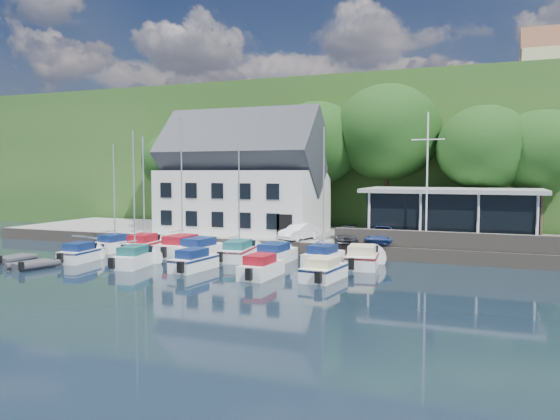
{
  "coord_description": "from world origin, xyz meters",
  "views": [
    {
      "loc": [
        13.85,
        -27.97,
        6.37
      ],
      "look_at": [
        -0.53,
        9.0,
        3.6
      ],
      "focal_mm": 35.0,
      "sensor_mm": 36.0,
      "label": 1
    }
  ],
  "objects_px": {
    "boat_r1_1": "(144,193)",
    "boat_r1_6": "(324,203)",
    "boat_r2_3": "(261,266)",
    "boat_r2_4": "(324,268)",
    "flagpole": "(427,180)",
    "boat_r1_3": "(200,247)",
    "car_silver": "(287,231)",
    "boat_r2_1": "(134,202)",
    "car_white": "(299,232)",
    "boat_r1_2": "(182,193)",
    "boat_r2_0": "(81,252)",
    "harbor_building": "(243,183)",
    "dinghy_1": "(33,264)",
    "car_dgrey": "(348,234)",
    "boat_r1_4": "(239,200)",
    "boat_r2_2": "(194,259)",
    "dinghy_0": "(14,258)",
    "boat_r1_0": "(114,198)",
    "car_blue": "(383,234)",
    "boat_r1_7": "(363,256)",
    "club_pavilion": "(452,215)",
    "boat_r1_5": "(275,252)"
  },
  "relations": [
    {
      "from": "harbor_building",
      "to": "boat_r2_1",
      "type": "bearing_deg",
      "value": -95.9
    },
    {
      "from": "boat_r1_0",
      "to": "boat_r1_3",
      "type": "bearing_deg",
      "value": 7.8
    },
    {
      "from": "boat_r2_0",
      "to": "boat_r2_4",
      "type": "relative_size",
      "value": 1.0
    },
    {
      "from": "car_white",
      "to": "boat_r2_2",
      "type": "distance_m",
      "value": 10.67
    },
    {
      "from": "boat_r2_0",
      "to": "boat_r2_2",
      "type": "relative_size",
      "value": 0.94
    },
    {
      "from": "boat_r1_2",
      "to": "boat_r2_3",
      "type": "bearing_deg",
      "value": -32.37
    },
    {
      "from": "boat_r2_0",
      "to": "boat_r1_1",
      "type": "bearing_deg",
      "value": 63.43
    },
    {
      "from": "boat_r2_4",
      "to": "dinghy_0",
      "type": "relative_size",
      "value": 1.77
    },
    {
      "from": "car_white",
      "to": "harbor_building",
      "type": "bearing_deg",
      "value": 168.06
    },
    {
      "from": "car_white",
      "to": "boat_r1_1",
      "type": "bearing_deg",
      "value": -137.74
    },
    {
      "from": "boat_r1_0",
      "to": "dinghy_1",
      "type": "height_order",
      "value": "boat_r1_0"
    },
    {
      "from": "boat_r1_2",
      "to": "car_silver",
      "type": "bearing_deg",
      "value": 40.07
    },
    {
      "from": "boat_r1_3",
      "to": "boat_r2_2",
      "type": "xyz_separation_m",
      "value": [
        2.31,
        -4.89,
        -0.03
      ]
    },
    {
      "from": "car_silver",
      "to": "boat_r1_6",
      "type": "distance_m",
      "value": 7.86
    },
    {
      "from": "car_blue",
      "to": "dinghy_1",
      "type": "distance_m",
      "value": 24.74
    },
    {
      "from": "boat_r2_3",
      "to": "boat_r2_4",
      "type": "relative_size",
      "value": 1.06
    },
    {
      "from": "boat_r1_5",
      "to": "boat_r2_4",
      "type": "xyz_separation_m",
      "value": [
        5.02,
        -4.84,
        -0.01
      ]
    },
    {
      "from": "car_dgrey",
      "to": "boat_r1_4",
      "type": "relative_size",
      "value": 0.48
    },
    {
      "from": "flagpole",
      "to": "boat_r1_3",
      "type": "relative_size",
      "value": 1.57
    },
    {
      "from": "car_dgrey",
      "to": "boat_r2_1",
      "type": "relative_size",
      "value": 0.48
    },
    {
      "from": "car_white",
      "to": "car_blue",
      "type": "relative_size",
      "value": 0.95
    },
    {
      "from": "boat_r2_2",
      "to": "club_pavilion",
      "type": "bearing_deg",
      "value": 47.54
    },
    {
      "from": "boat_r1_1",
      "to": "boat_r1_6",
      "type": "distance_m",
      "value": 14.57
    },
    {
      "from": "car_dgrey",
      "to": "boat_r2_1",
      "type": "height_order",
      "value": "boat_r2_1"
    },
    {
      "from": "flagpole",
      "to": "boat_r1_6",
      "type": "height_order",
      "value": "flagpole"
    },
    {
      "from": "boat_r2_1",
      "to": "boat_r2_4",
      "type": "relative_size",
      "value": 1.77
    },
    {
      "from": "car_white",
      "to": "boat_r1_7",
      "type": "relative_size",
      "value": 0.72
    },
    {
      "from": "car_white",
      "to": "dinghy_1",
      "type": "distance_m",
      "value": 19.34
    },
    {
      "from": "boat_r1_0",
      "to": "boat_r2_1",
      "type": "bearing_deg",
      "value": -33.8
    },
    {
      "from": "club_pavilion",
      "to": "boat_r2_3",
      "type": "bearing_deg",
      "value": -125.87
    },
    {
      "from": "boat_r1_4",
      "to": "boat_r1_7",
      "type": "height_order",
      "value": "boat_r1_4"
    },
    {
      "from": "boat_r2_3",
      "to": "dinghy_0",
      "type": "relative_size",
      "value": 1.88
    },
    {
      "from": "car_silver",
      "to": "boat_r2_1",
      "type": "xyz_separation_m",
      "value": [
        -6.87,
        -10.91,
        2.78
      ]
    },
    {
      "from": "boat_r1_2",
      "to": "boat_r1_7",
      "type": "xyz_separation_m",
      "value": [
        14.02,
        -0.18,
        -4.05
      ]
    },
    {
      "from": "boat_r1_6",
      "to": "boat_r2_4",
      "type": "height_order",
      "value": "boat_r1_6"
    },
    {
      "from": "car_white",
      "to": "car_blue",
      "type": "bearing_deg",
      "value": 22.0
    },
    {
      "from": "boat_r1_2",
      "to": "dinghy_0",
      "type": "height_order",
      "value": "boat_r1_2"
    },
    {
      "from": "dinghy_0",
      "to": "car_dgrey",
      "type": "bearing_deg",
      "value": 31.1
    },
    {
      "from": "flagpole",
      "to": "boat_r1_2",
      "type": "bearing_deg",
      "value": -167.19
    },
    {
      "from": "boat_r1_7",
      "to": "dinghy_0",
      "type": "xyz_separation_m",
      "value": [
        -23.43,
        -6.9,
        -0.43
      ]
    },
    {
      "from": "boat_r1_7",
      "to": "boat_r2_1",
      "type": "height_order",
      "value": "boat_r2_1"
    },
    {
      "from": "car_silver",
      "to": "boat_r2_4",
      "type": "xyz_separation_m",
      "value": [
        6.3,
        -10.65,
        -0.89
      ]
    },
    {
      "from": "car_white",
      "to": "car_dgrey",
      "type": "bearing_deg",
      "value": 17.42
    },
    {
      "from": "dinghy_0",
      "to": "harbor_building",
      "type": "bearing_deg",
      "value": 58.28
    },
    {
      "from": "boat_r2_1",
      "to": "dinghy_1",
      "type": "distance_m",
      "value": 7.71
    },
    {
      "from": "harbor_building",
      "to": "boat_r1_4",
      "type": "xyz_separation_m",
      "value": [
        3.82,
        -8.86,
        -0.99
      ]
    },
    {
      "from": "car_dgrey",
      "to": "dinghy_1",
      "type": "xyz_separation_m",
      "value": [
        -17.91,
        -13.26,
        -1.26
      ]
    },
    {
      "from": "boat_r1_1",
      "to": "boat_r1_3",
      "type": "distance_m",
      "value": 6.41
    },
    {
      "from": "boat_r1_2",
      "to": "boat_r1_0",
      "type": "bearing_deg",
      "value": -177.74
    },
    {
      "from": "boat_r1_2",
      "to": "boat_r2_0",
      "type": "height_order",
      "value": "boat_r1_2"
    }
  ]
}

